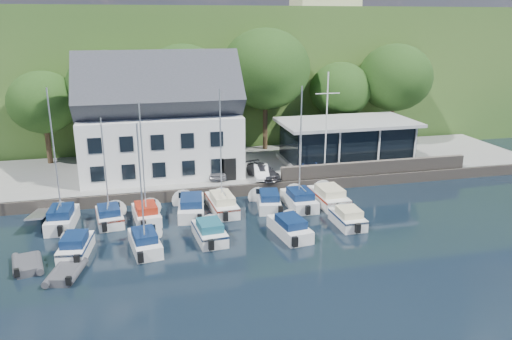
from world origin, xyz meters
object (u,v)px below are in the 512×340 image
at_px(boat_r1_7, 328,195).
at_px(boat_r1_6, 300,153).
at_px(harbor_building, 161,126).
at_px(car_silver, 217,170).
at_px(boat_r2_1, 141,188).
at_px(club_pavilion, 346,141).
at_px(boat_r2_2, 209,230).
at_px(boat_r1_0, 56,164).
at_px(boat_r1_4, 221,155).
at_px(boat_r1_5, 269,199).
at_px(boat_r2_0, 75,244).
at_px(car_dgrey, 263,171).
at_px(boat_r1_3, 191,205).
at_px(boat_r2_4, 348,216).
at_px(car_white, 261,171).
at_px(dinghy_0, 27,263).
at_px(boat_r2_3, 290,226).
at_px(car_blue, 308,165).
at_px(flagpole, 326,125).
at_px(boat_r1_2, 143,166).
at_px(boat_r1_1, 105,169).

bearing_deg(boat_r1_7, boat_r1_6, 179.14).
height_order(harbor_building, boat_r1_6, harbor_building).
height_order(car_silver, boat_r2_1, boat_r2_1).
relative_size(club_pavilion, boat_r2_2, 2.51).
relative_size(car_silver, boat_r1_0, 0.40).
relative_size(boat_r1_4, boat_r1_5, 1.62).
bearing_deg(boat_r1_7, boat_r2_0, -167.07).
distance_m(car_silver, car_dgrey, 4.10).
height_order(boat_r1_3, boat_r2_4, boat_r1_3).
height_order(car_silver, car_dgrey, car_silver).
height_order(harbor_building, car_white, harbor_building).
xyz_separation_m(boat_r1_3, boat_r2_1, (-3.69, -5.69, 3.57)).
distance_m(harbor_building, dinghy_0, 18.45).
height_order(boat_r1_7, boat_r2_3, boat_r1_7).
height_order(harbor_building, boat_r1_0, harbor_building).
bearing_deg(car_blue, flagpole, -46.08).
relative_size(harbor_building, car_dgrey, 3.53).
bearing_deg(boat_r1_3, boat_r1_4, 7.46).
bearing_deg(club_pavilion, car_silver, -170.78).
xyz_separation_m(car_white, dinghy_0, (-17.57, -11.36, -1.24)).
distance_m(boat_r1_6, boat_r2_3, 6.89).
relative_size(boat_r1_4, boat_r2_2, 1.75).
distance_m(flagpole, boat_r2_4, 10.51).
height_order(boat_r1_2, boat_r1_5, boat_r1_2).
bearing_deg(boat_r1_0, boat_r1_5, 4.70).
height_order(boat_r1_0, boat_r2_0, boat_r1_0).
bearing_deg(boat_r1_4, boat_r1_7, -6.66).
distance_m(boat_r2_0, boat_r2_3, 14.34).
bearing_deg(boat_r1_6, dinghy_0, -163.45).
height_order(boat_r1_6, dinghy_0, boat_r1_6).
distance_m(boat_r1_2, boat_r1_7, 15.14).
bearing_deg(flagpole, boat_r2_4, -100.18).
xyz_separation_m(harbor_building, flagpole, (14.26, -4.46, 0.30)).
distance_m(boat_r1_0, boat_r2_0, 6.74).
relative_size(harbor_building, boat_r1_7, 2.20).
bearing_deg(boat_r1_5, car_dgrey, 91.29).
xyz_separation_m(boat_r1_6, boat_r1_7, (2.56, 0.04, -3.77)).
distance_m(harbor_building, club_pavilion, 18.15).
relative_size(boat_r1_7, boat_r2_1, 0.76).
distance_m(flagpole, boat_r1_5, 9.10).
bearing_deg(boat_r2_4, boat_r1_4, 148.83).
height_order(car_dgrey, flagpole, flagpole).
bearing_deg(car_blue, boat_r1_0, -159.39).
distance_m(flagpole, boat_r2_3, 12.65).
xyz_separation_m(boat_r1_0, boat_r2_4, (20.48, -4.72, -4.10)).
height_order(boat_r1_4, boat_r2_3, boat_r1_4).
bearing_deg(club_pavilion, boat_r1_5, -141.08).
xyz_separation_m(car_dgrey, boat_r1_1, (-13.12, -5.13, 2.62)).
relative_size(car_white, car_dgrey, 0.87).
distance_m(car_white, boat_r2_2, 11.59).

